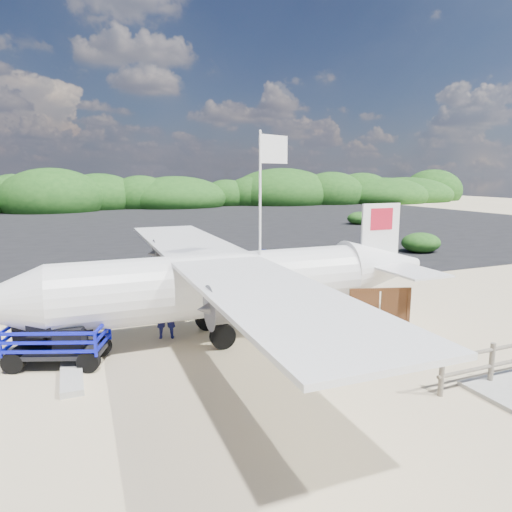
{
  "coord_description": "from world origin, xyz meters",
  "views": [
    {
      "loc": [
        -4.34,
        -12.08,
        4.81
      ],
      "look_at": [
        2.42,
        4.21,
        1.65
      ],
      "focal_mm": 32.0,
      "sensor_mm": 36.0,
      "label": 1
    }
  ],
  "objects_px": {
    "baggage_cart": "(60,364)",
    "flagpole": "(260,336)",
    "crew_a": "(165,308)",
    "crew_b": "(263,271)",
    "signboard": "(378,339)",
    "aircraft_large": "(288,228)"
  },
  "relations": [
    {
      "from": "baggage_cart",
      "to": "signboard",
      "type": "distance_m",
      "value": 8.85
    },
    {
      "from": "baggage_cart",
      "to": "crew_a",
      "type": "height_order",
      "value": "crew_a"
    },
    {
      "from": "flagpole",
      "to": "signboard",
      "type": "xyz_separation_m",
      "value": [
        3.13,
        -1.58,
        0.0
      ]
    },
    {
      "from": "flagpole",
      "to": "aircraft_large",
      "type": "bearing_deg",
      "value": 61.75
    },
    {
      "from": "signboard",
      "to": "baggage_cart",
      "type": "bearing_deg",
      "value": -173.28
    },
    {
      "from": "crew_b",
      "to": "aircraft_large",
      "type": "relative_size",
      "value": 0.11
    },
    {
      "from": "crew_b",
      "to": "signboard",
      "type": "bearing_deg",
      "value": 92.02
    },
    {
      "from": "baggage_cart",
      "to": "crew_a",
      "type": "bearing_deg",
      "value": 37.26
    },
    {
      "from": "crew_b",
      "to": "baggage_cart",
      "type": "bearing_deg",
      "value": 24.99
    },
    {
      "from": "baggage_cart",
      "to": "flagpole",
      "type": "bearing_deg",
      "value": 19.81
    },
    {
      "from": "signboard",
      "to": "crew_a",
      "type": "xyz_separation_m",
      "value": [
        -5.77,
        2.54,
        0.93
      ]
    },
    {
      "from": "flagpole",
      "to": "crew_b",
      "type": "xyz_separation_m",
      "value": [
        2.17,
        4.83,
        0.9
      ]
    },
    {
      "from": "flagpole",
      "to": "crew_b",
      "type": "height_order",
      "value": "flagpole"
    },
    {
      "from": "crew_a",
      "to": "crew_b",
      "type": "bearing_deg",
      "value": -125.5
    },
    {
      "from": "baggage_cart",
      "to": "signboard",
      "type": "xyz_separation_m",
      "value": [
        8.69,
        -1.68,
        0.0
      ]
    },
    {
      "from": "flagpole",
      "to": "aircraft_large",
      "type": "height_order",
      "value": "flagpole"
    },
    {
      "from": "aircraft_large",
      "to": "baggage_cart",
      "type": "bearing_deg",
      "value": 53.82
    },
    {
      "from": "baggage_cart",
      "to": "flagpole",
      "type": "height_order",
      "value": "flagpole"
    },
    {
      "from": "signboard",
      "to": "crew_b",
      "type": "bearing_deg",
      "value": 116.18
    },
    {
      "from": "signboard",
      "to": "crew_b",
      "type": "relative_size",
      "value": 1.08
    },
    {
      "from": "baggage_cart",
      "to": "crew_a",
      "type": "relative_size",
      "value": 1.38
    },
    {
      "from": "crew_a",
      "to": "crew_b",
      "type": "distance_m",
      "value": 6.18
    }
  ]
}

